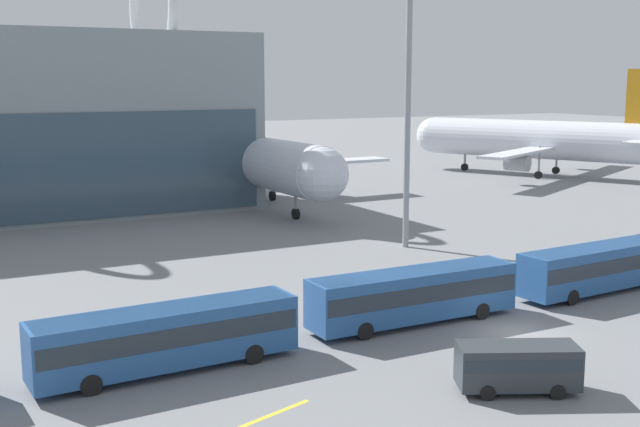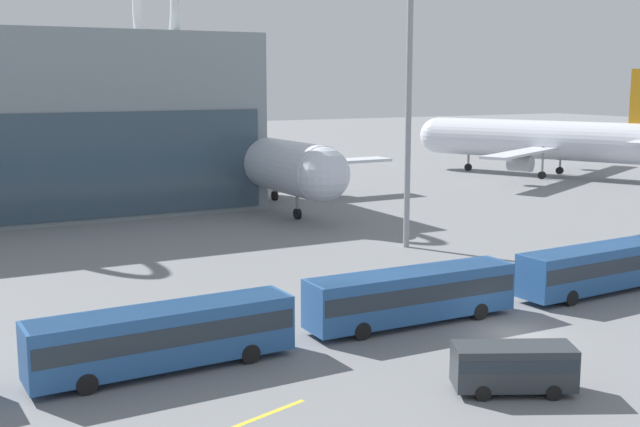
# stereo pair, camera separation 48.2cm
# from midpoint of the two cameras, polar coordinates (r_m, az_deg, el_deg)

# --- Properties ---
(ground_plane) EXTENTS (440.00, 440.00, 0.00)m
(ground_plane) POSITION_cam_midpoint_polar(r_m,az_deg,el_deg) (46.75, 13.29, -8.23)
(ground_plane) COLOR slate
(airliner_at_gate_far) EXTENTS (37.90, 38.27, 13.17)m
(airliner_at_gate_far) POSITION_cam_midpoint_polar(r_m,az_deg,el_deg) (91.27, -5.28, 3.83)
(airliner_at_gate_far) COLOR silver
(airliner_at_gate_far) RESTS_ON ground_plane
(airliner_parked_remote) EXTENTS (39.49, 37.22, 15.48)m
(airliner_parked_remote) POSITION_cam_midpoint_polar(r_m,az_deg,el_deg) (122.20, 15.36, 5.08)
(airliner_parked_remote) COLOR silver
(airliner_parked_remote) RESTS_ON ground_plane
(shuttle_bus_1) EXTENTS (13.13, 3.04, 3.15)m
(shuttle_bus_1) POSITION_cam_midpoint_polar(r_m,az_deg,el_deg) (39.96, -11.17, -8.42)
(shuttle_bus_1) COLOR #285693
(shuttle_bus_1) RESTS_ON ground_plane
(shuttle_bus_2) EXTENTS (13.08, 2.81, 3.15)m
(shuttle_bus_2) POSITION_cam_midpoint_polar(r_m,az_deg,el_deg) (46.88, 6.40, -5.61)
(shuttle_bus_2) COLOR #285693
(shuttle_bus_2) RESTS_ON ground_plane
(shuttle_bus_3) EXTENTS (13.18, 3.37, 3.15)m
(shuttle_bus_3) POSITION_cam_midpoint_polar(r_m,az_deg,el_deg) (56.48, 19.08, -3.47)
(shuttle_bus_3) COLOR #285693
(shuttle_bus_3) RESTS_ON ground_plane
(service_van_foreground) EXTENTS (5.75, 4.24, 2.21)m
(service_van_foreground) POSITION_cam_midpoint_polar(r_m,az_deg,el_deg) (37.90, 13.51, -10.38)
(service_van_foreground) COLOR #2D3338
(service_van_foreground) RESTS_ON ground_plane
(lane_stripe_1) EXTENTS (7.16, 2.42, 0.01)m
(lane_stripe_1) POSITION_cam_midpoint_polar(r_m,az_deg,el_deg) (34.16, -5.86, -14.79)
(lane_stripe_1) COLOR yellow
(lane_stripe_1) RESTS_ON ground_plane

